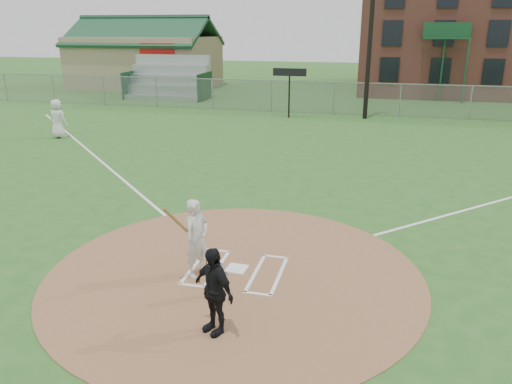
% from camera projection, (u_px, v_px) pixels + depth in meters
% --- Properties ---
extents(ground, '(140.00, 140.00, 0.00)m').
position_uv_depth(ground, '(234.00, 274.00, 11.19)').
color(ground, '#295B1F').
rests_on(ground, ground).
extents(dirt_circle, '(8.40, 8.40, 0.02)m').
position_uv_depth(dirt_circle, '(234.00, 274.00, 11.19)').
color(dirt_circle, '#936745').
rests_on(dirt_circle, ground).
extents(home_plate, '(0.48, 0.48, 0.03)m').
position_uv_depth(home_plate, '(237.00, 269.00, 11.37)').
color(home_plate, white).
rests_on(home_plate, dirt_circle).
extents(foul_line_third, '(17.04, 17.04, 0.01)m').
position_uv_depth(foul_line_third, '(94.00, 155.00, 21.54)').
color(foul_line_third, white).
rests_on(foul_line_third, ground).
extents(catcher, '(0.57, 0.50, 0.99)m').
position_uv_depth(catcher, '(217.00, 276.00, 10.04)').
color(catcher, gray).
rests_on(catcher, dirt_circle).
extents(umpire, '(1.03, 0.85, 1.65)m').
position_uv_depth(umpire, '(214.00, 291.00, 8.82)').
color(umpire, black).
rests_on(umpire, dirt_circle).
extents(ondeck_player, '(0.98, 0.68, 1.89)m').
position_uv_depth(ondeck_player, '(58.00, 119.00, 24.59)').
color(ondeck_player, silver).
rests_on(ondeck_player, ground).
extents(batters_boxes, '(2.08, 1.88, 0.01)m').
position_uv_depth(batters_boxes, '(236.00, 270.00, 11.32)').
color(batters_boxes, white).
rests_on(batters_boxes, dirt_circle).
extents(batter_at_plate, '(0.83, 1.04, 1.78)m').
position_uv_depth(batter_at_plate, '(197.00, 238.00, 10.86)').
color(batter_at_plate, silver).
rests_on(batter_at_plate, dirt_circle).
extents(outfield_fence, '(56.08, 0.08, 2.03)m').
position_uv_depth(outfield_fence, '(334.00, 98.00, 31.12)').
color(outfield_fence, slate).
rests_on(outfield_fence, ground).
extents(bleachers, '(6.08, 3.20, 3.20)m').
position_uv_depth(bleachers, '(167.00, 77.00, 37.79)').
color(bleachers, '#B7BABF').
rests_on(bleachers, ground).
extents(clubhouse, '(12.20, 8.71, 6.23)m').
position_uv_depth(clubhouse, '(146.00, 60.00, 44.94)').
color(clubhouse, tan).
rests_on(clubhouse, ground).
extents(light_pole, '(1.20, 0.30, 12.22)m').
position_uv_depth(light_pole, '(373.00, 1.00, 27.97)').
color(light_pole, black).
rests_on(light_pole, ground).
extents(scoreboard_sign, '(2.00, 0.10, 2.93)m').
position_uv_depth(scoreboard_sign, '(290.00, 78.00, 29.60)').
color(scoreboard_sign, black).
rests_on(scoreboard_sign, ground).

